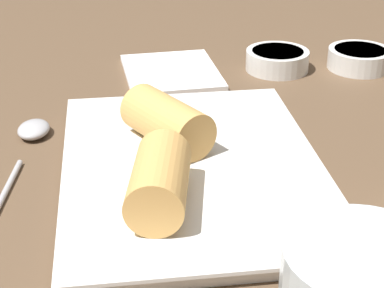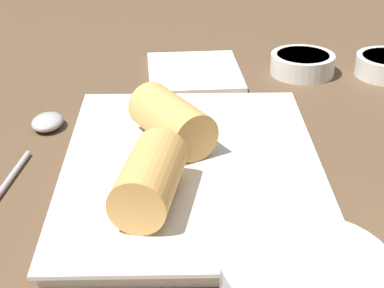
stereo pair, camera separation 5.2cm
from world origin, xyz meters
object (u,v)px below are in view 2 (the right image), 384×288
serving_plate (192,170)px  napkin (194,72)px  spoon (41,132)px  dipping_bowl_near (302,63)px

serving_plate → napkin: bearing=178.1°
napkin → spoon: bearing=-42.8°
spoon → napkin: size_ratio=1.51×
serving_plate → spoon: 15.93cm
serving_plate → napkin: serving_plate is taller
dipping_bowl_near → spoon: size_ratio=0.37×
serving_plate → napkin: size_ratio=2.22×
serving_plate → spoon: (-7.75, -13.92, -0.17)cm
serving_plate → dipping_bowl_near: (-23.50, 13.27, 0.52)cm
dipping_bowl_near → spoon: bearing=-59.9°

